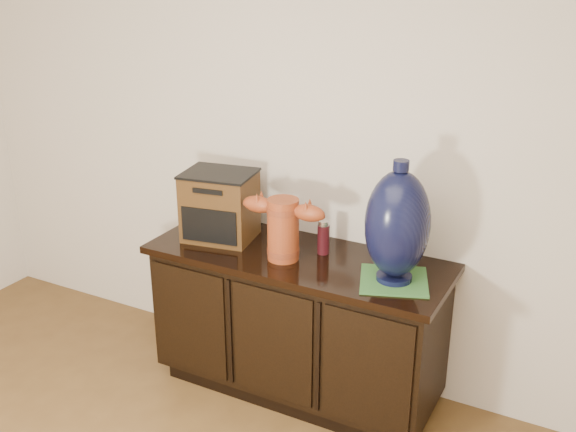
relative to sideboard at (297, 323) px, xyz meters
The scene contains 6 objects.
sideboard is the anchor object (origin of this frame).
terracotta_vessel 0.54m from the sideboard, 122.77° to the right, with size 0.42×0.16×0.30m.
tv_radio 0.70m from the sideboard, behind, with size 0.38×0.33×0.34m.
green_mat 0.62m from the sideboard, ahead, with size 0.29×0.29×0.01m, color #366D31.
lamp_base 0.81m from the sideboard, ahead, with size 0.36×0.36×0.54m.
spray_can 0.47m from the sideboard, 38.65° to the left, with size 0.06×0.06×0.17m.
Camera 1 is at (1.32, -0.37, 2.09)m, focal length 42.00 mm.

